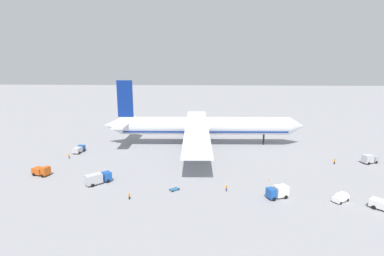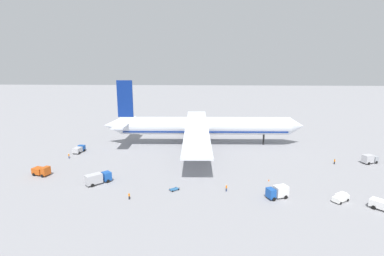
{
  "view_description": "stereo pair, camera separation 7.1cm",
  "coord_description": "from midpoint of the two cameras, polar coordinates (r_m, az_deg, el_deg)",
  "views": [
    {
      "loc": [
        -0.1,
        -117.0,
        32.41
      ],
      "look_at": [
        -5.32,
        3.88,
        5.77
      ],
      "focal_mm": 28.6,
      "sensor_mm": 36.0,
      "label": 1
    },
    {
      "loc": [
        -0.03,
        -117.0,
        32.41
      ],
      "look_at": [
        -5.32,
        3.88,
        5.77
      ],
      "focal_mm": 28.6,
      "sensor_mm": 36.0,
      "label": 2
    }
  ],
  "objects": [
    {
      "name": "service_van",
      "position": [
        81.57,
        26.04,
        -11.54
      ],
      "size": [
        4.65,
        4.09,
        1.97
      ],
      "color": "white",
      "rests_on": "ground"
    },
    {
      "name": "airliner",
      "position": [
        119.67,
        1.85,
        0.37
      ],
      "size": [
        78.39,
        78.14,
        25.19
      ],
      "color": "silver",
      "rests_on": "ground"
    },
    {
      "name": "traffic_cone_0",
      "position": [
        156.5,
        18.27,
        -0.07
      ],
      "size": [
        0.36,
        0.36,
        0.55
      ],
      "primitive_type": "cone",
      "color": "orange",
      "rests_on": "ground"
    },
    {
      "name": "service_truck_2",
      "position": [
        77.93,
        15.73,
        -11.35
      ],
      "size": [
        5.7,
        4.16,
        2.94
      ],
      "color": "#194CA5",
      "rests_on": "ground"
    },
    {
      "name": "service_truck_4",
      "position": [
        86.93,
        -17.15,
        -8.91
      ],
      "size": [
        6.57,
        6.38,
        2.92
      ],
      "color": "#194CA5",
      "rests_on": "ground"
    },
    {
      "name": "ground_worker_2",
      "position": [
        112.08,
        -21.96,
        -4.84
      ],
      "size": [
        0.53,
        0.53,
        1.77
      ],
      "color": "navy",
      "rests_on": "ground"
    },
    {
      "name": "ground_worker_3",
      "position": [
        76.24,
        -11.62,
        -12.32
      ],
      "size": [
        0.52,
        0.52,
        1.65
      ],
      "color": "black",
      "rests_on": "ground"
    },
    {
      "name": "traffic_cone_1",
      "position": [
        88.02,
        14.17,
        -9.4
      ],
      "size": [
        0.36,
        0.36,
        0.55
      ],
      "primitive_type": "cone",
      "color": "orange",
      "rests_on": "ground"
    },
    {
      "name": "baggage_cart_0",
      "position": [
        79.92,
        -3.3,
        -11.32
      ],
      "size": [
        2.77,
        2.56,
        0.4
      ],
      "color": "#26598C",
      "rests_on": "ground"
    },
    {
      "name": "service_truck_1",
      "position": [
        99.07,
        -26.25,
        -7.17
      ],
      "size": [
        5.49,
        3.9,
        2.71
      ],
      "color": "#BF4C14",
      "rests_on": "ground"
    },
    {
      "name": "service_truck_5",
      "position": [
        114.39,
        30.21,
        -4.98
      ],
      "size": [
        5.66,
        4.07,
        2.88
      ],
      "color": "#999EA5",
      "rests_on": "ground"
    },
    {
      "name": "ground_worker_1",
      "position": [
        79.39,
        6.46,
        -11.04
      ],
      "size": [
        0.49,
        0.49,
        1.79
      ],
      "color": "navy",
      "rests_on": "ground"
    },
    {
      "name": "ground_worker_0",
      "position": [
        108.58,
        25.07,
        -5.67
      ],
      "size": [
        0.56,
        0.56,
        1.75
      ],
      "color": "black",
      "rests_on": "ground"
    },
    {
      "name": "service_truck_0",
      "position": [
        117.64,
        -20.33,
        -3.73
      ],
      "size": [
        3.23,
        5.55,
        2.26
      ],
      "color": "#194CA5",
      "rests_on": "ground"
    },
    {
      "name": "ground_plane",
      "position": [
        121.41,
        2.45,
        -3.08
      ],
      "size": [
        600.0,
        600.0,
        0.0
      ],
      "primitive_type": "plane",
      "color": "gray"
    }
  ]
}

